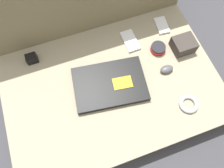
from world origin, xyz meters
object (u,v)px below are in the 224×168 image
at_px(phone_silver, 130,41).
at_px(charger_brick, 32,59).
at_px(laptop, 110,84).
at_px(computer_mouse, 167,69).
at_px(phone_black, 162,25).
at_px(camera_pouch, 183,45).
at_px(speaker_puck, 158,48).

height_order(phone_silver, charger_brick, charger_brick).
distance_m(phone_silver, charger_brick, 0.51).
bearing_deg(laptop, charger_brick, 149.01).
bearing_deg(computer_mouse, phone_black, 70.18).
height_order(phone_black, charger_brick, charger_brick).
bearing_deg(camera_pouch, speaker_puck, 165.11).
distance_m(phone_silver, camera_pouch, 0.27).
bearing_deg(speaker_puck, phone_silver, 140.14).
relative_size(speaker_puck, phone_black, 0.68).
xyz_separation_m(speaker_puck, phone_silver, (-0.12, 0.10, -0.01)).
xyz_separation_m(speaker_puck, camera_pouch, (0.12, -0.03, 0.02)).
distance_m(phone_silver, phone_black, 0.20).
distance_m(laptop, camera_pouch, 0.43).
xyz_separation_m(speaker_puck, charger_brick, (-0.62, 0.16, 0.01)).
bearing_deg(laptop, camera_pouch, 17.48).
bearing_deg(laptop, speaker_puck, 27.06).
bearing_deg(camera_pouch, charger_brick, 165.79).
height_order(computer_mouse, phone_silver, computer_mouse).
xyz_separation_m(computer_mouse, phone_silver, (-0.11, 0.22, -0.01)).
xyz_separation_m(computer_mouse, charger_brick, (-0.61, 0.28, 0.01)).
relative_size(computer_mouse, phone_silver, 0.51).
height_order(phone_silver, camera_pouch, camera_pouch).
xyz_separation_m(laptop, phone_silver, (0.18, 0.20, -0.01)).
height_order(laptop, phone_silver, laptop).
relative_size(speaker_puck, phone_silver, 0.58).
xyz_separation_m(computer_mouse, speaker_puck, (0.01, 0.12, 0.00)).
distance_m(computer_mouse, phone_silver, 0.24).
distance_m(speaker_puck, charger_brick, 0.64).
bearing_deg(phone_black, phone_silver, -163.80).
relative_size(computer_mouse, camera_pouch, 0.61).
xyz_separation_m(phone_silver, phone_black, (0.20, 0.03, 0.00)).
height_order(laptop, charger_brick, charger_brick).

